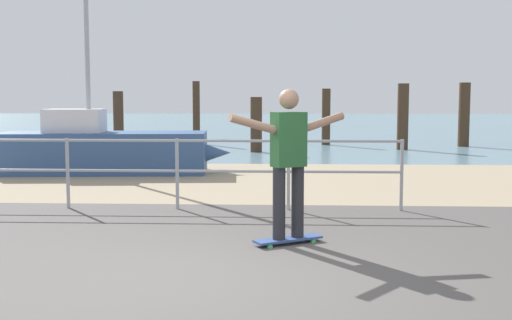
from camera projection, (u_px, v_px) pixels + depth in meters
beach_strip at (248, 180)px, 12.63m from camera, size 24.00×6.00×0.04m
sea_surface at (274, 124)px, 40.47m from camera, size 72.00×50.00×0.04m
railing_fence at (13, 162)px, 9.33m from camera, size 11.39×0.05×1.05m
sailboat at (111, 150)px, 13.70m from camera, size 5.02×1.74×5.14m
skateboard at (288, 239)px, 7.06m from camera, size 0.79×0.58×0.08m
skateboarder at (289, 155)px, 6.96m from camera, size 1.29×0.82×1.65m
groyne_post_0 at (118, 120)px, 20.62m from camera, size 0.33×0.33×1.86m
groyne_post_1 at (196, 113)px, 22.42m from camera, size 0.26×0.26×2.23m
groyne_post_2 at (256, 125)px, 18.99m from camera, size 0.35×0.35×1.67m
groyne_post_3 at (326, 117)px, 21.91m from camera, size 0.30×0.30×1.96m
groyne_post_4 at (403, 117)px, 19.89m from camera, size 0.35×0.35×2.09m
groyne_post_5 at (464, 115)px, 21.15m from camera, size 0.37×0.37×2.15m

